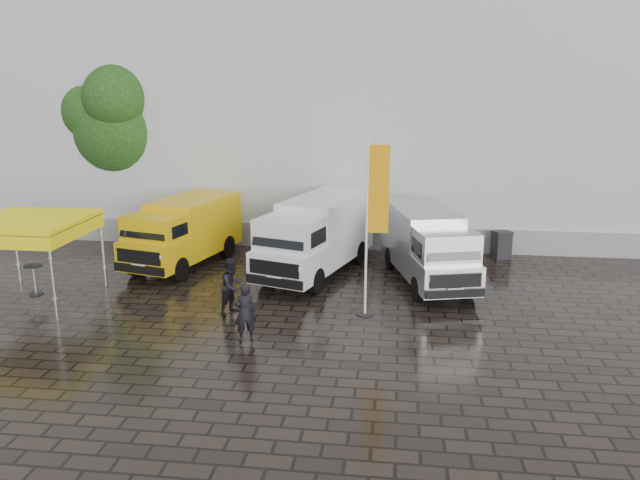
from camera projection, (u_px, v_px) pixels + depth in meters
The scene contains 13 objects.
ground at pixel (350, 319), 18.48m from camera, with size 120.00×120.00×0.00m, color black.
exhibition_hall at pixel (415, 97), 32.10m from camera, with size 44.00×16.00×12.00m, color silver.
hall_plinth at pixel (414, 239), 25.75m from camera, with size 44.00×0.15×1.00m, color gray.
van_yellow at pixel (183, 234), 23.55m from camera, with size 2.07×5.38×2.48m, color gold, non-canonical shape.
van_white at pixel (316, 238), 22.53m from camera, with size 2.09×6.27×2.72m, color white, non-canonical shape.
van_silver at pixel (427, 247), 21.62m from camera, with size 1.92×5.76×2.50m, color #A3A5A8, non-canonical shape.
canopy_tent at pixel (27, 224), 19.54m from camera, with size 3.37×3.37×2.68m.
flagpole at pixel (373, 218), 18.10m from camera, with size 0.88×0.50×5.33m.
tree at pixel (122, 123), 27.71m from camera, with size 4.36×4.36×7.82m.
cocktail_table at pixel (35, 280), 20.52m from camera, with size 0.60×0.60×1.00m, color black.
wheelie_bin at pixel (501, 245), 24.72m from camera, with size 0.66×0.66×1.10m, color black.
person_front at pixel (245, 312), 16.77m from camera, with size 0.60×0.39×1.65m, color black.
person_tent at pixel (232, 286), 18.81m from camera, with size 0.84×0.65×1.73m, color black.
Camera 1 is at (1.31, -17.28, 6.91)m, focal length 35.00 mm.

